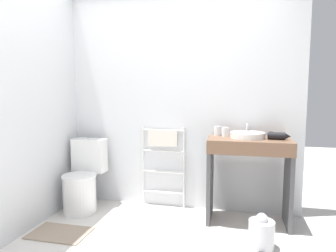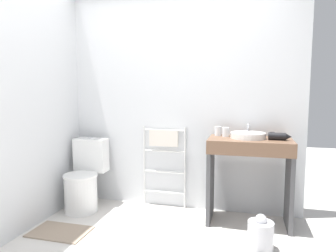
{
  "view_description": "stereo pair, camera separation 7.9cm",
  "coord_description": "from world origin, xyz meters",
  "px_view_note": "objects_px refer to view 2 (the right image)",
  "views": [
    {
      "loc": [
        0.7,
        -2.01,
        1.36
      ],
      "look_at": [
        0.0,
        0.95,
        1.02
      ],
      "focal_mm": 32.0,
      "sensor_mm": 36.0,
      "label": 1
    },
    {
      "loc": [
        0.78,
        -1.99,
        1.36
      ],
      "look_at": [
        0.0,
        0.95,
        1.02
      ],
      "focal_mm": 32.0,
      "sensor_mm": 36.0,
      "label": 2
    }
  ],
  "objects_px": {
    "cup_near_wall": "(218,131)",
    "cup_near_edge": "(226,132)",
    "towel_radiator": "(164,150)",
    "hair_dryer": "(278,136)",
    "trash_bin": "(260,235)",
    "toilet": "(84,180)",
    "sink_basin": "(248,135)"
  },
  "relations": [
    {
      "from": "toilet",
      "to": "hair_dryer",
      "type": "xyz_separation_m",
      "value": [
        2.11,
        0.08,
        0.58
      ]
    },
    {
      "from": "cup_near_wall",
      "to": "hair_dryer",
      "type": "distance_m",
      "value": 0.62
    },
    {
      "from": "cup_near_edge",
      "to": "hair_dryer",
      "type": "bearing_deg",
      "value": -10.43
    },
    {
      "from": "cup_near_wall",
      "to": "trash_bin",
      "type": "distance_m",
      "value": 1.13
    },
    {
      "from": "towel_radiator",
      "to": "cup_near_wall",
      "type": "distance_m",
      "value": 0.69
    },
    {
      "from": "sink_basin",
      "to": "cup_near_wall",
      "type": "height_order",
      "value": "cup_near_wall"
    },
    {
      "from": "towel_radiator",
      "to": "hair_dryer",
      "type": "bearing_deg",
      "value": -10.35
    },
    {
      "from": "towel_radiator",
      "to": "trash_bin",
      "type": "xyz_separation_m",
      "value": [
        1.07,
        -0.74,
        -0.55
      ]
    },
    {
      "from": "toilet",
      "to": "cup_near_edge",
      "type": "distance_m",
      "value": 1.71
    },
    {
      "from": "cup_near_wall",
      "to": "trash_bin",
      "type": "xyz_separation_m",
      "value": [
        0.44,
        -0.65,
        -0.81
      ]
    },
    {
      "from": "toilet",
      "to": "hair_dryer",
      "type": "height_order",
      "value": "hair_dryer"
    },
    {
      "from": "hair_dryer",
      "to": "cup_near_wall",
      "type": "bearing_deg",
      "value": 167.1
    },
    {
      "from": "towel_radiator",
      "to": "cup_near_edge",
      "type": "xyz_separation_m",
      "value": [
        0.72,
        -0.13,
        0.25
      ]
    },
    {
      "from": "cup_near_wall",
      "to": "cup_near_edge",
      "type": "height_order",
      "value": "cup_near_wall"
    },
    {
      "from": "cup_near_wall",
      "to": "sink_basin",
      "type": "bearing_deg",
      "value": -19.28
    },
    {
      "from": "sink_basin",
      "to": "cup_near_edge",
      "type": "distance_m",
      "value": 0.24
    },
    {
      "from": "cup_near_wall",
      "to": "trash_bin",
      "type": "bearing_deg",
      "value": -55.9
    },
    {
      "from": "towel_radiator",
      "to": "sink_basin",
      "type": "bearing_deg",
      "value": -11.78
    },
    {
      "from": "cup_near_wall",
      "to": "toilet",
      "type": "bearing_deg",
      "value": -171.89
    },
    {
      "from": "towel_radiator",
      "to": "sink_basin",
      "type": "relative_size",
      "value": 2.74
    },
    {
      "from": "toilet",
      "to": "towel_radiator",
      "type": "distance_m",
      "value": 0.99
    },
    {
      "from": "hair_dryer",
      "to": "trash_bin",
      "type": "distance_m",
      "value": 0.96
    },
    {
      "from": "towel_radiator",
      "to": "hair_dryer",
      "type": "xyz_separation_m",
      "value": [
        1.23,
        -0.23,
        0.24
      ]
    },
    {
      "from": "towel_radiator",
      "to": "sink_basin",
      "type": "height_order",
      "value": "towel_radiator"
    },
    {
      "from": "toilet",
      "to": "cup_near_edge",
      "type": "height_order",
      "value": "cup_near_edge"
    },
    {
      "from": "hair_dryer",
      "to": "toilet",
      "type": "bearing_deg",
      "value": -177.9
    },
    {
      "from": "sink_basin",
      "to": "hair_dryer",
      "type": "xyz_separation_m",
      "value": [
        0.29,
        -0.03,
        0.0
      ]
    },
    {
      "from": "sink_basin",
      "to": "towel_radiator",
      "type": "bearing_deg",
      "value": 168.22
    },
    {
      "from": "toilet",
      "to": "trash_bin",
      "type": "xyz_separation_m",
      "value": [
        1.95,
        -0.43,
        -0.21
      ]
    },
    {
      "from": "towel_radiator",
      "to": "cup_near_wall",
      "type": "height_order",
      "value": "cup_near_wall"
    },
    {
      "from": "towel_radiator",
      "to": "trash_bin",
      "type": "height_order",
      "value": "towel_radiator"
    },
    {
      "from": "cup_near_wall",
      "to": "hair_dryer",
      "type": "height_order",
      "value": "cup_near_wall"
    }
  ]
}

